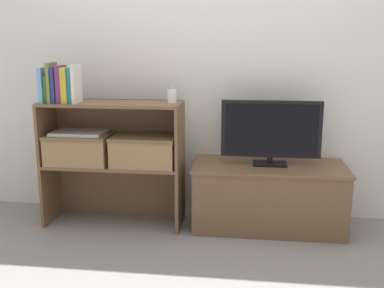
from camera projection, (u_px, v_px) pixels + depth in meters
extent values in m
plane|color=gray|center=(189.00, 236.00, 2.91)|extent=(16.00, 16.00, 0.00)
cube|color=silver|center=(198.00, 47.00, 3.12)|extent=(10.00, 0.05, 2.40)
cube|color=brown|center=(268.00, 197.00, 3.02)|extent=(0.99, 0.45, 0.42)
cube|color=brown|center=(270.00, 166.00, 2.98)|extent=(1.01, 0.47, 0.02)
cube|color=black|center=(270.00, 164.00, 2.97)|extent=(0.22, 0.14, 0.02)
cylinder|color=black|center=(270.00, 160.00, 2.97)|extent=(0.04, 0.04, 0.04)
cube|color=black|center=(271.00, 129.00, 2.92)|extent=(0.65, 0.03, 0.37)
cube|color=black|center=(271.00, 129.00, 2.90)|extent=(0.60, 0.00, 0.33)
cube|color=brown|center=(51.00, 190.00, 3.15)|extent=(0.02, 0.33, 0.43)
cube|color=brown|center=(180.00, 196.00, 3.03)|extent=(0.02, 0.33, 0.43)
cube|color=brown|center=(121.00, 186.00, 3.24)|extent=(0.90, 0.02, 0.43)
cube|color=brown|center=(114.00, 164.00, 3.05)|extent=(0.90, 0.33, 0.02)
cube|color=brown|center=(47.00, 131.00, 3.06)|extent=(0.02, 0.33, 0.41)
cube|color=brown|center=(180.00, 135.00, 2.94)|extent=(0.02, 0.33, 0.41)
cube|color=brown|center=(119.00, 129.00, 3.15)|extent=(0.90, 0.02, 0.41)
cube|color=brown|center=(111.00, 104.00, 2.96)|extent=(0.90, 0.33, 0.02)
cube|color=#709ECC|center=(44.00, 85.00, 2.92)|extent=(0.03, 0.14, 0.23)
cube|color=#286638|center=(49.00, 89.00, 2.92)|extent=(0.02, 0.12, 0.17)
cube|color=olive|center=(52.00, 83.00, 2.91)|extent=(0.02, 0.15, 0.26)
cube|color=navy|center=(56.00, 85.00, 2.91)|extent=(0.02, 0.13, 0.23)
cube|color=#6B2D66|center=(61.00, 84.00, 2.90)|extent=(0.03, 0.12, 0.24)
cube|color=gold|center=(67.00, 85.00, 2.90)|extent=(0.04, 0.14, 0.23)
cube|color=#1E7075|center=(72.00, 85.00, 2.89)|extent=(0.02, 0.13, 0.23)
cube|color=silver|center=(76.00, 84.00, 2.89)|extent=(0.02, 0.14, 0.25)
cube|color=white|center=(172.00, 96.00, 2.89)|extent=(0.05, 0.03, 0.09)
cylinder|color=silver|center=(172.00, 87.00, 2.88)|extent=(0.01, 0.01, 0.03)
cube|color=#937047|center=(80.00, 148.00, 3.04)|extent=(0.42, 0.29, 0.20)
cube|color=brown|center=(80.00, 136.00, 3.02)|extent=(0.43, 0.30, 0.02)
cube|color=#937047|center=(145.00, 150.00, 2.98)|extent=(0.42, 0.29, 0.20)
cube|color=brown|center=(145.00, 137.00, 2.96)|extent=(0.43, 0.30, 0.02)
cube|color=#BCBCC1|center=(79.00, 133.00, 3.01)|extent=(0.35, 0.24, 0.02)
cylinder|color=#99999E|center=(79.00, 131.00, 3.01)|extent=(0.02, 0.02, 0.00)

